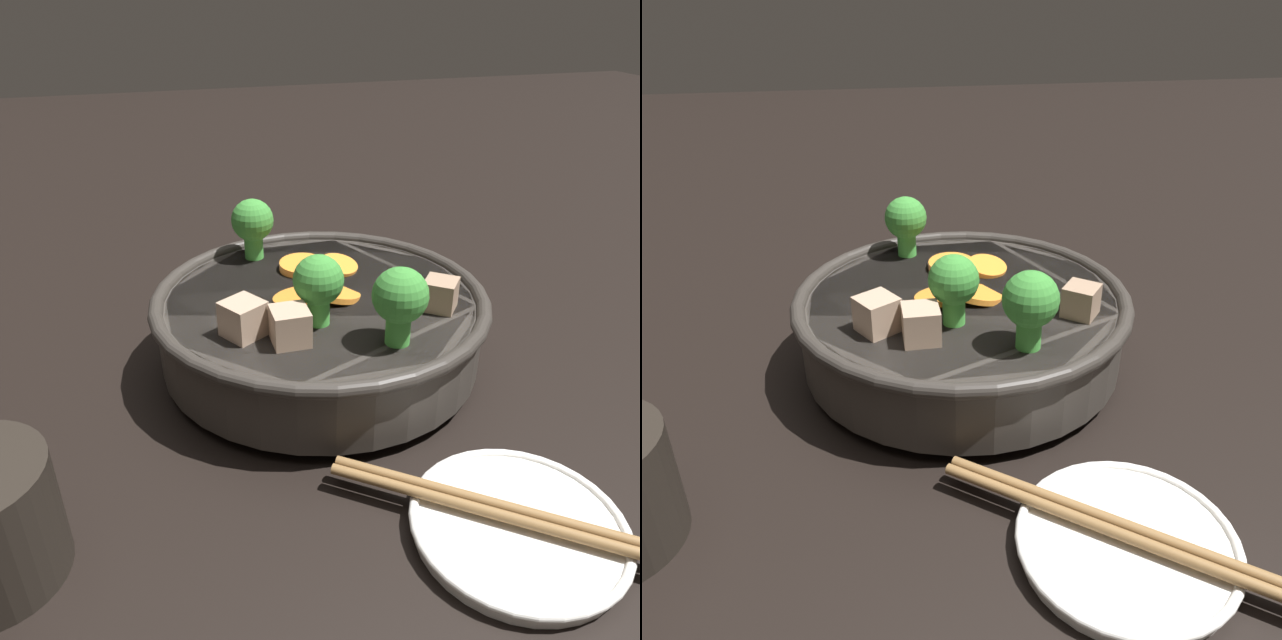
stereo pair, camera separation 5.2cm
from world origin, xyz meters
TOP-DOWN VIEW (x-y plane):
  - ground_plane at (0.00, 0.00)m, footprint 3.00×3.00m
  - stirfry_bowl at (0.00, 0.00)m, footprint 0.28×0.28m
  - side_saucer at (-0.06, 0.22)m, footprint 0.13×0.13m
  - chopsticks_pair at (-0.06, 0.22)m, footprint 0.19×0.16m

SIDE VIEW (x-z plane):
  - ground_plane at x=0.00m, z-range 0.00..0.00m
  - side_saucer at x=-0.06m, z-range 0.00..0.01m
  - chopsticks_pair at x=-0.06m, z-range 0.01..0.02m
  - stirfry_bowl at x=0.00m, z-range -0.02..0.11m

